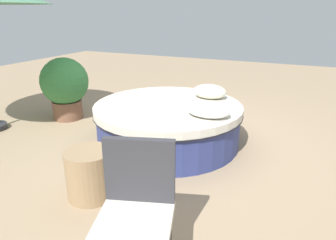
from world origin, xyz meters
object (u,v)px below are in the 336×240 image
round_bed (168,123)px  throw_pillow_1 (210,91)px  planter (65,85)px  side_table (90,174)px  patio_chair (137,200)px  throw_pillow_0 (208,111)px

round_bed → throw_pillow_1: size_ratio=4.18×
planter → side_table: 2.64m
planter → side_table: bearing=-42.9°
throw_pillow_1 → patio_chair: patio_chair is taller
throw_pillow_1 → planter: (-2.51, -0.32, -0.09)m
round_bed → planter: size_ratio=1.93×
round_bed → planter: planter is taller
throw_pillow_0 → patio_chair: size_ratio=0.56×
throw_pillow_1 → side_table: throw_pillow_1 is taller
round_bed → throw_pillow_0: 0.80m
throw_pillow_0 → side_table: 1.59m
round_bed → side_table: round_bed is taller
throw_pillow_0 → planter: planter is taller
throw_pillow_0 → planter: bearing=169.9°
patio_chair → planter: planter is taller
throw_pillow_1 → round_bed: bearing=-128.2°
throw_pillow_1 → side_table: 2.23m
round_bed → throw_pillow_1: bearing=51.8°
throw_pillow_1 → planter: planter is taller
side_table → planter: bearing=137.1°
throw_pillow_0 → side_table: (-0.83, -1.30, -0.40)m
throw_pillow_0 → side_table: throw_pillow_0 is taller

